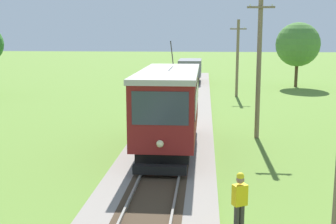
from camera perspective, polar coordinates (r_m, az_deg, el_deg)
name	(u,v)px	position (r m, az deg, el deg)	size (l,w,h in m)	color
red_tram	(169,106)	(19.72, 0.16, 0.83)	(2.60, 8.54, 4.79)	maroon
freight_car	(190,69)	(47.23, 2.95, 5.65)	(2.40, 5.20, 2.31)	slate
utility_pole_mid	(259,63)	(22.90, 11.94, 6.34)	(1.40, 0.56, 7.68)	#7A664C
utility_pole_far	(237,57)	(37.88, 9.18, 7.14)	(1.40, 0.30, 6.60)	#7A664C
gravel_pile	(149,81)	(45.50, -2.54, 4.15)	(2.22, 2.22, 1.02)	gray
track_worker	(240,201)	(12.12, 9.45, -11.49)	(0.45, 0.39, 1.78)	#38332D
tree_left_near	(298,45)	(45.95, 16.79, 8.54)	(4.42, 4.42, 6.54)	#4C3823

